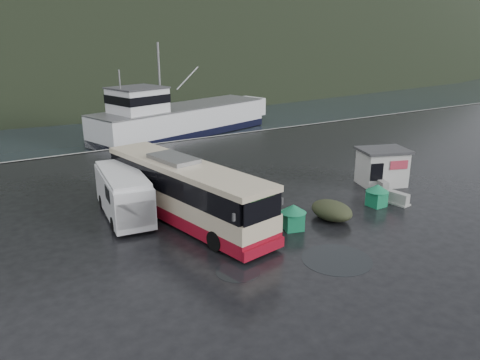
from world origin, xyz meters
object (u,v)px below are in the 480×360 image
waste_bin_left (293,229)px  jersey_barrier_a (380,191)px  dome_tent (331,219)px  coach_bus (186,220)px  white_van (125,216)px  fishing_trawler (182,123)px  jersey_barrier_b (397,204)px  ticket_kiosk (380,184)px  waste_bin_right (376,206)px

waste_bin_left → jersey_barrier_a: size_ratio=0.94×
dome_tent → coach_bus: bearing=150.0°
white_van → fishing_trawler: fishing_trawler is taller
dome_tent → fishing_trawler: size_ratio=0.10×
coach_bus → jersey_barrier_b: bearing=-30.2°
dome_tent → waste_bin_left: bearing=-179.6°
white_van → ticket_kiosk: 17.44m
waste_bin_left → ticket_kiosk: ticket_kiosk is taller
fishing_trawler → white_van: bearing=-137.5°
waste_bin_right → jersey_barrier_b: waste_bin_right is taller
waste_bin_left → dome_tent: bearing=0.4°
coach_bus → waste_bin_left: size_ratio=8.85×
waste_bin_right → white_van: bearing=155.2°
white_van → jersey_barrier_a: bearing=-9.1°
waste_bin_left → waste_bin_right: size_ratio=1.03×
coach_bus → fishing_trawler: 29.76m
dome_tent → jersey_barrier_b: bearing=-2.5°
dome_tent → fishing_trawler: (4.95, 31.31, 0.00)m
jersey_barrier_a → fishing_trawler: 29.25m
dome_tent → white_van: bearing=146.8°
waste_bin_left → fishing_trawler: bearing=76.2°
dome_tent → ticket_kiosk: (7.20, 3.03, 0.00)m
jersey_barrier_a → jersey_barrier_b: jersey_barrier_a is taller
jersey_barrier_a → jersey_barrier_b: bearing=-113.5°
waste_bin_left → waste_bin_right: bearing=1.7°
white_van → jersey_barrier_a: 16.65m
waste_bin_left → jersey_barrier_b: (7.92, -0.21, 0.00)m
waste_bin_right → waste_bin_left: bearing=-178.3°
dome_tent → ticket_kiosk: bearing=22.8°
waste_bin_left → waste_bin_right: 6.51m
waste_bin_left → waste_bin_right: waste_bin_left is taller
fishing_trawler → dome_tent: bearing=-115.6°
coach_bus → white_van: 3.64m
dome_tent → fishing_trawler: fishing_trawler is taller
jersey_barrier_a → coach_bus: bearing=171.3°
coach_bus → dome_tent: coach_bus is taller
coach_bus → waste_bin_right: size_ratio=9.09×
waste_bin_left → ticket_kiosk: bearing=17.0°
coach_bus → dome_tent: size_ratio=4.72×
dome_tent → jersey_barrier_a: 6.51m
waste_bin_right → ticket_kiosk: (3.45, 2.85, 0.00)m
coach_bus → waste_bin_right: 11.57m
coach_bus → jersey_barrier_a: bearing=-19.4°
ticket_kiosk → white_van: bearing=-172.9°
jersey_barrier_a → white_van: bearing=164.7°
white_van → waste_bin_right: 15.03m
ticket_kiosk → fishing_trawler: size_ratio=0.12×
coach_bus → jersey_barrier_a: coach_bus is taller
coach_bus → white_van: coach_bus is taller
waste_bin_right → fishing_trawler: size_ratio=0.05×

